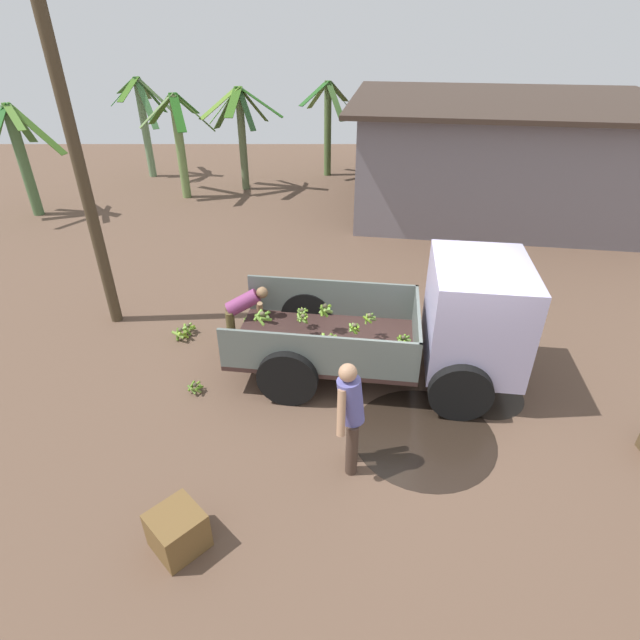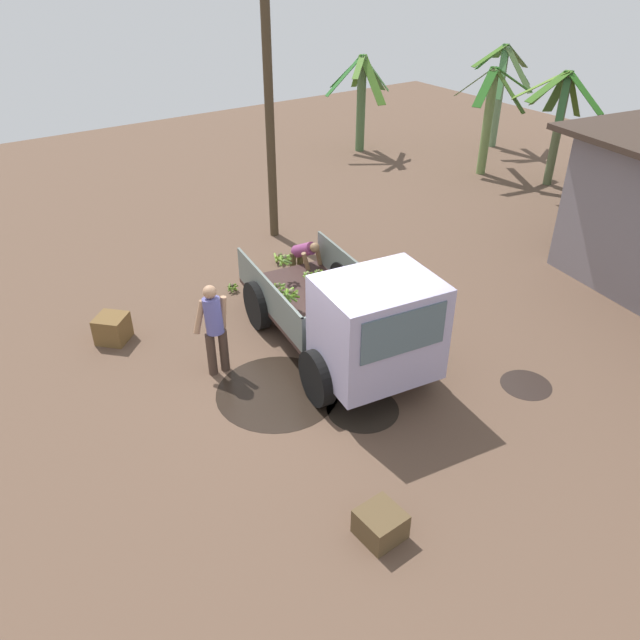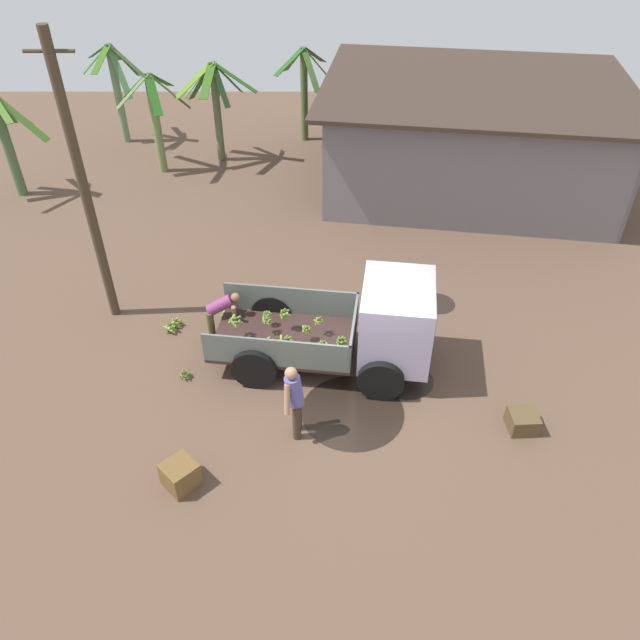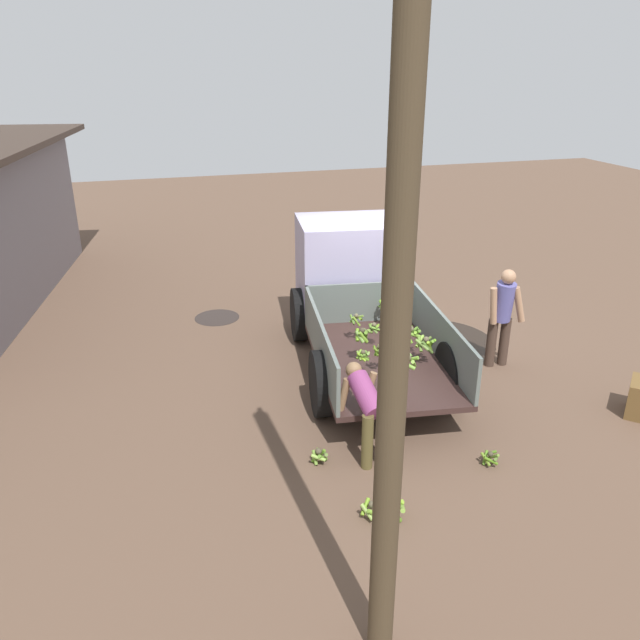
{
  "view_description": "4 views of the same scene",
  "coord_description": "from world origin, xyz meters",
  "px_view_note": "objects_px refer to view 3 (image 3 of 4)",
  "views": [
    {
      "loc": [
        -1.62,
        -6.17,
        5.11
      ],
      "look_at": [
        -1.62,
        0.27,
        1.18
      ],
      "focal_mm": 28.0,
      "sensor_mm": 36.0,
      "label": 1
    },
    {
      "loc": [
        6.96,
        -4.97,
        6.46
      ],
      "look_at": [
        -0.32,
        -0.01,
        0.98
      ],
      "focal_mm": 35.0,
      "sensor_mm": 36.0,
      "label": 2
    },
    {
      "loc": [
        -0.79,
        -9.46,
        9.0
      ],
      "look_at": [
        -0.79,
        0.54,
        1.1
      ],
      "focal_mm": 35.0,
      "sensor_mm": 36.0,
      "label": 3
    },
    {
      "loc": [
        -9.12,
        3.76,
        4.58
      ],
      "look_at": [
        -1.38,
        1.51,
        1.2
      ],
      "focal_mm": 35.0,
      "sensor_mm": 36.0,
      "label": 4
    }
  ],
  "objects_px": {
    "cargo_truck": "(372,325)",
    "banana_bunch_on_ground_3": "(176,322)",
    "utility_pole": "(84,188)",
    "banana_bunch_on_ground_2": "(185,374)",
    "person_foreground_visitor": "(295,398)",
    "wooden_crate_0": "(180,475)",
    "banana_bunch_on_ground_0": "(170,327)",
    "banana_bunch_on_ground_1": "(226,315)",
    "wooden_crate_1": "(522,421)",
    "person_worker_loading": "(220,311)"
  },
  "relations": [
    {
      "from": "cargo_truck",
      "to": "banana_bunch_on_ground_0",
      "type": "height_order",
      "value": "cargo_truck"
    },
    {
      "from": "utility_pole",
      "to": "person_foreground_visitor",
      "type": "relative_size",
      "value": 3.86
    },
    {
      "from": "banana_bunch_on_ground_1",
      "to": "person_foreground_visitor",
      "type": "bearing_deg",
      "value": -63.57
    },
    {
      "from": "utility_pole",
      "to": "banana_bunch_on_ground_2",
      "type": "distance_m",
      "value": 4.33
    },
    {
      "from": "banana_bunch_on_ground_0",
      "to": "banana_bunch_on_ground_2",
      "type": "bearing_deg",
      "value": -69.1
    },
    {
      "from": "banana_bunch_on_ground_2",
      "to": "wooden_crate_0",
      "type": "height_order",
      "value": "wooden_crate_0"
    },
    {
      "from": "person_worker_loading",
      "to": "banana_bunch_on_ground_3",
      "type": "xyz_separation_m",
      "value": [
        -1.11,
        0.33,
        -0.57
      ]
    },
    {
      "from": "person_foreground_visitor",
      "to": "banana_bunch_on_ground_2",
      "type": "relative_size",
      "value": 6.63
    },
    {
      "from": "banana_bunch_on_ground_0",
      "to": "cargo_truck",
      "type": "bearing_deg",
      "value": -13.97
    },
    {
      "from": "person_worker_loading",
      "to": "banana_bunch_on_ground_2",
      "type": "bearing_deg",
      "value": -121.26
    },
    {
      "from": "banana_bunch_on_ground_1",
      "to": "wooden_crate_1",
      "type": "height_order",
      "value": "wooden_crate_1"
    },
    {
      "from": "cargo_truck",
      "to": "banana_bunch_on_ground_3",
      "type": "height_order",
      "value": "cargo_truck"
    },
    {
      "from": "wooden_crate_0",
      "to": "banana_bunch_on_ground_2",
      "type": "bearing_deg",
      "value": 98.44
    },
    {
      "from": "banana_bunch_on_ground_1",
      "to": "wooden_crate_1",
      "type": "distance_m",
      "value": 6.91
    },
    {
      "from": "person_foreground_visitor",
      "to": "banana_bunch_on_ground_3",
      "type": "xyz_separation_m",
      "value": [
        -2.84,
        3.22,
        -0.79
      ]
    },
    {
      "from": "utility_pole",
      "to": "banana_bunch_on_ground_2",
      "type": "xyz_separation_m",
      "value": [
        2.03,
        -2.23,
        -3.11
      ]
    },
    {
      "from": "banana_bunch_on_ground_1",
      "to": "wooden_crate_0",
      "type": "xyz_separation_m",
      "value": [
        -0.21,
        -4.67,
        0.14
      ]
    },
    {
      "from": "person_foreground_visitor",
      "to": "banana_bunch_on_ground_1",
      "type": "distance_m",
      "value": 3.98
    },
    {
      "from": "utility_pole",
      "to": "person_worker_loading",
      "type": "relative_size",
      "value": 5.64
    },
    {
      "from": "utility_pole",
      "to": "banana_bunch_on_ground_0",
      "type": "xyz_separation_m",
      "value": [
        1.45,
        -0.71,
        -3.07
      ]
    },
    {
      "from": "banana_bunch_on_ground_3",
      "to": "utility_pole",
      "type": "bearing_deg",
      "value": 161.92
    },
    {
      "from": "person_worker_loading",
      "to": "banana_bunch_on_ground_1",
      "type": "distance_m",
      "value": 0.83
    },
    {
      "from": "banana_bunch_on_ground_0",
      "to": "utility_pole",
      "type": "bearing_deg",
      "value": 153.79
    },
    {
      "from": "banana_bunch_on_ground_3",
      "to": "wooden_crate_0",
      "type": "height_order",
      "value": "wooden_crate_0"
    },
    {
      "from": "cargo_truck",
      "to": "utility_pole",
      "type": "xyz_separation_m",
      "value": [
        -5.88,
        1.82,
        2.14
      ]
    },
    {
      "from": "banana_bunch_on_ground_0",
      "to": "wooden_crate_0",
      "type": "xyz_separation_m",
      "value": [
        0.98,
        -4.2,
        0.11
      ]
    },
    {
      "from": "banana_bunch_on_ground_1",
      "to": "banana_bunch_on_ground_3",
      "type": "height_order",
      "value": "banana_bunch_on_ground_3"
    },
    {
      "from": "banana_bunch_on_ground_0",
      "to": "wooden_crate_1",
      "type": "height_order",
      "value": "wooden_crate_1"
    },
    {
      "from": "banana_bunch_on_ground_2",
      "to": "banana_bunch_on_ground_3",
      "type": "bearing_deg",
      "value": 105.96
    },
    {
      "from": "cargo_truck",
      "to": "utility_pole",
      "type": "distance_m",
      "value": 6.52
    },
    {
      "from": "cargo_truck",
      "to": "wooden_crate_0",
      "type": "distance_m",
      "value": 4.71
    },
    {
      "from": "cargo_truck",
      "to": "banana_bunch_on_ground_3",
      "type": "relative_size",
      "value": 17.41
    },
    {
      "from": "banana_bunch_on_ground_2",
      "to": "banana_bunch_on_ground_3",
      "type": "distance_m",
      "value": 1.8
    },
    {
      "from": "person_foreground_visitor",
      "to": "person_worker_loading",
      "type": "bearing_deg",
      "value": -55.37
    },
    {
      "from": "cargo_truck",
      "to": "banana_bunch_on_ground_3",
      "type": "distance_m",
      "value": 4.64
    },
    {
      "from": "person_foreground_visitor",
      "to": "banana_bunch_on_ground_3",
      "type": "relative_size",
      "value": 6.1
    },
    {
      "from": "banana_bunch_on_ground_3",
      "to": "wooden_crate_1",
      "type": "xyz_separation_m",
      "value": [
        7.14,
        -3.11,
        0.07
      ]
    },
    {
      "from": "person_worker_loading",
      "to": "banana_bunch_on_ground_3",
      "type": "relative_size",
      "value": 4.17
    },
    {
      "from": "wooden_crate_1",
      "to": "wooden_crate_0",
      "type": "bearing_deg",
      "value": -168.26
    },
    {
      "from": "utility_pole",
      "to": "wooden_crate_0",
      "type": "xyz_separation_m",
      "value": [
        2.42,
        -4.91,
        -2.96
      ]
    },
    {
      "from": "wooden_crate_0",
      "to": "wooden_crate_1",
      "type": "bearing_deg",
      "value": 11.74
    },
    {
      "from": "banana_bunch_on_ground_2",
      "to": "banana_bunch_on_ground_1",
      "type": "bearing_deg",
      "value": 72.97
    },
    {
      "from": "banana_bunch_on_ground_2",
      "to": "wooden_crate_1",
      "type": "relative_size",
      "value": 0.47
    },
    {
      "from": "banana_bunch_on_ground_3",
      "to": "wooden_crate_0",
      "type": "distance_m",
      "value": 4.5
    },
    {
      "from": "banana_bunch_on_ground_1",
      "to": "wooden_crate_1",
      "type": "relative_size",
      "value": 0.45
    },
    {
      "from": "wooden_crate_1",
      "to": "banana_bunch_on_ground_3",
      "type": "bearing_deg",
      "value": 156.45
    },
    {
      "from": "banana_bunch_on_ground_3",
      "to": "wooden_crate_0",
      "type": "bearing_deg",
      "value": -78.56
    },
    {
      "from": "person_worker_loading",
      "to": "wooden_crate_0",
      "type": "bearing_deg",
      "value": -100.6
    },
    {
      "from": "person_foreground_visitor",
      "to": "cargo_truck",
      "type": "bearing_deg",
      "value": -124.66
    },
    {
      "from": "cargo_truck",
      "to": "wooden_crate_0",
      "type": "xyz_separation_m",
      "value": [
        -3.46,
        -3.09,
        -0.82
      ]
    }
  ]
}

